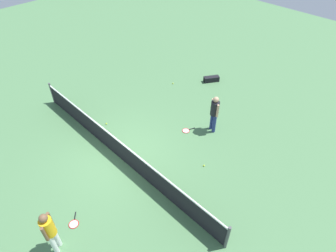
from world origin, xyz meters
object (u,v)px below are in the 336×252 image
at_px(tennis_racket_near_player, 186,130).
at_px(player_far_side, 49,230).
at_px(player_near_side, 214,111).
at_px(tennis_racket_far_player, 74,223).
at_px(tennis_ball_midcourt, 211,107).
at_px(tennis_ball_baseline, 106,124).
at_px(equipment_bag, 211,79).
at_px(tennis_ball_near_player, 204,166).
at_px(tennis_ball_by_net, 173,83).

bearing_deg(tennis_racket_near_player, player_far_side, 97.25).
height_order(player_near_side, tennis_racket_far_player, player_near_side).
height_order(tennis_ball_midcourt, tennis_ball_baseline, same).
relative_size(player_near_side, equipment_bag, 2.06).
height_order(tennis_racket_near_player, equipment_bag, equipment_bag).
bearing_deg(tennis_ball_near_player, tennis_racket_far_player, 73.82).
height_order(player_far_side, equipment_bag, player_far_side).
bearing_deg(player_far_side, tennis_ball_near_player, -100.28).
bearing_deg(player_far_side, tennis_racket_far_player, -62.54).
bearing_deg(tennis_racket_far_player, equipment_bag, -77.11).
distance_m(tennis_ball_by_net, equipment_bag, 2.00).
relative_size(player_far_side, equipment_bag, 2.06).
height_order(tennis_racket_far_player, tennis_ball_baseline, tennis_ball_baseline).
height_order(player_far_side, tennis_ball_by_net, player_far_side).
height_order(tennis_racket_far_player, tennis_ball_midcourt, tennis_ball_midcourt).
relative_size(tennis_racket_far_player, tennis_ball_midcourt, 8.48).
bearing_deg(tennis_racket_far_player, player_far_side, 117.46).
bearing_deg(equipment_bag, tennis_ball_baseline, 80.26).
distance_m(player_near_side, player_far_side, 7.20).
distance_m(tennis_ball_midcourt, equipment_bag, 2.26).
distance_m(player_near_side, tennis_ball_near_player, 2.32).
xyz_separation_m(player_near_side, tennis_ball_midcourt, (1.02, -1.23, -0.98)).
distance_m(tennis_ball_by_net, tennis_ball_midcourt, 2.68).
bearing_deg(equipment_bag, tennis_ball_near_player, 126.32).
relative_size(tennis_ball_near_player, tennis_ball_midcourt, 1.00).
distance_m(tennis_ball_near_player, tennis_ball_midcourt, 3.69).
bearing_deg(tennis_ball_by_net, tennis_ball_midcourt, 176.46).
relative_size(tennis_ball_by_net, equipment_bag, 0.08).
xyz_separation_m(player_far_side, tennis_ball_by_net, (3.77, -8.60, -0.98)).
bearing_deg(player_near_side, tennis_ball_near_player, 120.25).
relative_size(player_near_side, player_far_side, 1.00).
distance_m(tennis_racket_near_player, tennis_ball_near_player, 2.05).
xyz_separation_m(tennis_ball_by_net, tennis_ball_baseline, (-0.22, 4.37, 0.00)).
distance_m(tennis_racket_near_player, tennis_ball_by_net, 3.69).
height_order(tennis_ball_near_player, tennis_ball_by_net, same).
distance_m(player_near_side, tennis_ball_baseline, 4.67).
bearing_deg(player_far_side, tennis_racket_near_player, -82.75).
xyz_separation_m(tennis_racket_far_player, tennis_ball_baseline, (3.18, -3.51, 0.02)).
xyz_separation_m(tennis_racket_far_player, tennis_ball_near_player, (-1.35, -4.67, 0.02)).
distance_m(player_far_side, tennis_ball_baseline, 5.61).
bearing_deg(player_near_side, equipment_bag, -50.38).
xyz_separation_m(tennis_racket_near_player, tennis_ball_midcourt, (0.29, -2.04, 0.02)).
bearing_deg(tennis_ball_by_net, player_far_side, 113.70).
distance_m(player_far_side, tennis_racket_near_player, 6.52).
relative_size(tennis_racket_near_player, tennis_ball_baseline, 9.18).
bearing_deg(player_far_side, player_near_side, -89.36).
relative_size(tennis_ball_midcourt, tennis_ball_baseline, 1.00).
bearing_deg(tennis_ball_near_player, player_far_side, 79.72).
bearing_deg(tennis_ball_midcourt, tennis_ball_by_net, -3.54).
distance_m(tennis_racket_near_player, tennis_ball_midcourt, 2.06).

